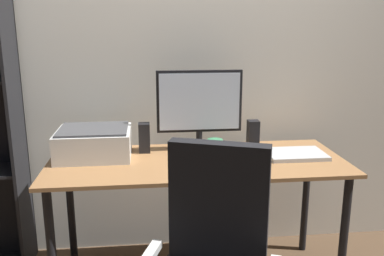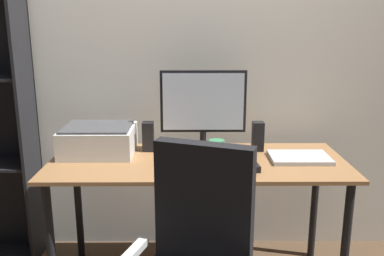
{
  "view_description": "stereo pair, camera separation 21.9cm",
  "coord_description": "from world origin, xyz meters",
  "px_view_note": "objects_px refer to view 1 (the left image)",
  "views": [
    {
      "loc": [
        -0.26,
        -2.13,
        1.46
      ],
      "look_at": [
        -0.03,
        -0.02,
        0.93
      ],
      "focal_mm": 38.93,
      "sensor_mm": 36.0,
      "label": 1
    },
    {
      "loc": [
        -0.05,
        -2.15,
        1.46
      ],
      "look_at": [
        -0.03,
        -0.02,
        0.93
      ],
      "focal_mm": 38.93,
      "sensor_mm": 36.0,
      "label": 2
    }
  ],
  "objects_px": {
    "mouse": "(255,165)",
    "laptop": "(296,154)",
    "speaker_right": "(253,135)",
    "printer": "(94,142)",
    "coffee_mug": "(215,148)",
    "monitor": "(199,106)",
    "keyboard": "(209,169)",
    "speaker_left": "(144,138)",
    "desk": "(197,175)"
  },
  "relations": [
    {
      "from": "mouse",
      "to": "laptop",
      "type": "height_order",
      "value": "mouse"
    },
    {
      "from": "speaker_right",
      "to": "printer",
      "type": "xyz_separation_m",
      "value": [
        -0.91,
        -0.05,
        -0.0
      ]
    },
    {
      "from": "speaker_right",
      "to": "printer",
      "type": "relative_size",
      "value": 0.43
    },
    {
      "from": "laptop",
      "to": "coffee_mug",
      "type": "bearing_deg",
      "value": 175.34
    },
    {
      "from": "laptop",
      "to": "monitor",
      "type": "bearing_deg",
      "value": 161.55
    },
    {
      "from": "keyboard",
      "to": "mouse",
      "type": "xyz_separation_m",
      "value": [
        0.24,
        0.01,
        0.01
      ]
    },
    {
      "from": "mouse",
      "to": "speaker_left",
      "type": "height_order",
      "value": "speaker_left"
    },
    {
      "from": "speaker_left",
      "to": "printer",
      "type": "height_order",
      "value": "speaker_left"
    },
    {
      "from": "printer",
      "to": "mouse",
      "type": "bearing_deg",
      "value": -19.11
    },
    {
      "from": "desk",
      "to": "monitor",
      "type": "relative_size",
      "value": 3.28
    },
    {
      "from": "laptop",
      "to": "printer",
      "type": "height_order",
      "value": "printer"
    },
    {
      "from": "mouse",
      "to": "printer",
      "type": "relative_size",
      "value": 0.24
    },
    {
      "from": "monitor",
      "to": "speaker_right",
      "type": "height_order",
      "value": "monitor"
    },
    {
      "from": "monitor",
      "to": "speaker_right",
      "type": "relative_size",
      "value": 2.88
    },
    {
      "from": "printer",
      "to": "coffee_mug",
      "type": "bearing_deg",
      "value": -6.85
    },
    {
      "from": "keyboard",
      "to": "coffee_mug",
      "type": "height_order",
      "value": "coffee_mug"
    },
    {
      "from": "mouse",
      "to": "coffee_mug",
      "type": "height_order",
      "value": "coffee_mug"
    },
    {
      "from": "monitor",
      "to": "laptop",
      "type": "height_order",
      "value": "monitor"
    },
    {
      "from": "mouse",
      "to": "coffee_mug",
      "type": "relative_size",
      "value": 0.93
    },
    {
      "from": "coffee_mug",
      "to": "laptop",
      "type": "bearing_deg",
      "value": -5.02
    },
    {
      "from": "keyboard",
      "to": "printer",
      "type": "distance_m",
      "value": 0.68
    },
    {
      "from": "monitor",
      "to": "printer",
      "type": "height_order",
      "value": "monitor"
    },
    {
      "from": "keyboard",
      "to": "speaker_left",
      "type": "height_order",
      "value": "speaker_left"
    },
    {
      "from": "coffee_mug",
      "to": "laptop",
      "type": "distance_m",
      "value": 0.45
    },
    {
      "from": "monitor",
      "to": "printer",
      "type": "distance_m",
      "value": 0.62
    },
    {
      "from": "laptop",
      "to": "speaker_right",
      "type": "xyz_separation_m",
      "value": [
        -0.2,
        0.17,
        0.07
      ]
    },
    {
      "from": "keyboard",
      "to": "desk",
      "type": "bearing_deg",
      "value": 101.61
    },
    {
      "from": "desk",
      "to": "monitor",
      "type": "bearing_deg",
      "value": 79.3
    },
    {
      "from": "keyboard",
      "to": "laptop",
      "type": "distance_m",
      "value": 0.55
    },
    {
      "from": "laptop",
      "to": "speaker_left",
      "type": "bearing_deg",
      "value": 168.94
    },
    {
      "from": "keyboard",
      "to": "speaker_left",
      "type": "relative_size",
      "value": 1.71
    },
    {
      "from": "speaker_right",
      "to": "printer",
      "type": "height_order",
      "value": "speaker_right"
    },
    {
      "from": "monitor",
      "to": "coffee_mug",
      "type": "distance_m",
      "value": 0.26
    },
    {
      "from": "coffee_mug",
      "to": "laptop",
      "type": "relative_size",
      "value": 0.32
    },
    {
      "from": "laptop",
      "to": "speaker_left",
      "type": "distance_m",
      "value": 0.86
    },
    {
      "from": "coffee_mug",
      "to": "speaker_right",
      "type": "xyz_separation_m",
      "value": [
        0.25,
        0.13,
        0.04
      ]
    },
    {
      "from": "keyboard",
      "to": "speaker_right",
      "type": "bearing_deg",
      "value": 47.58
    },
    {
      "from": "coffee_mug",
      "to": "laptop",
      "type": "xyz_separation_m",
      "value": [
        0.45,
        -0.04,
        -0.04
      ]
    },
    {
      "from": "desk",
      "to": "speaker_left",
      "type": "bearing_deg",
      "value": 148.23
    },
    {
      "from": "monitor",
      "to": "coffee_mug",
      "type": "xyz_separation_m",
      "value": [
        0.07,
        -0.14,
        -0.21
      ]
    },
    {
      "from": "monitor",
      "to": "speaker_left",
      "type": "xyz_separation_m",
      "value": [
        -0.32,
        -0.01,
        -0.18
      ]
    },
    {
      "from": "keyboard",
      "to": "speaker_right",
      "type": "relative_size",
      "value": 1.71
    },
    {
      "from": "desk",
      "to": "mouse",
      "type": "height_order",
      "value": "mouse"
    },
    {
      "from": "monitor",
      "to": "speaker_right",
      "type": "bearing_deg",
      "value": -1.42
    },
    {
      "from": "keyboard",
      "to": "printer",
      "type": "bearing_deg",
      "value": 152.13
    },
    {
      "from": "desk",
      "to": "coffee_mug",
      "type": "height_order",
      "value": "coffee_mug"
    },
    {
      "from": "keyboard",
      "to": "mouse",
      "type": "bearing_deg",
      "value": 2.56
    },
    {
      "from": "monitor",
      "to": "mouse",
      "type": "distance_m",
      "value": 0.49
    },
    {
      "from": "monitor",
      "to": "laptop",
      "type": "xyz_separation_m",
      "value": [
        0.52,
        -0.18,
        -0.25
      ]
    },
    {
      "from": "keyboard",
      "to": "coffee_mug",
      "type": "distance_m",
      "value": 0.24
    }
  ]
}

